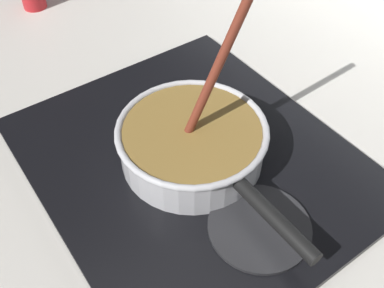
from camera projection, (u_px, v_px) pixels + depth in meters
ground at (119, 176)px, 0.75m from camera, size 2.40×1.60×0.04m
hob_plate at (192, 160)px, 0.74m from camera, size 0.56×0.48×0.01m
burner_ring at (192, 156)px, 0.73m from camera, size 0.17×0.17×0.01m
spare_burner at (259, 227)px, 0.64m from camera, size 0.15×0.15×0.01m
cooking_pan at (193, 142)px, 0.71m from camera, size 0.39×0.24×0.30m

